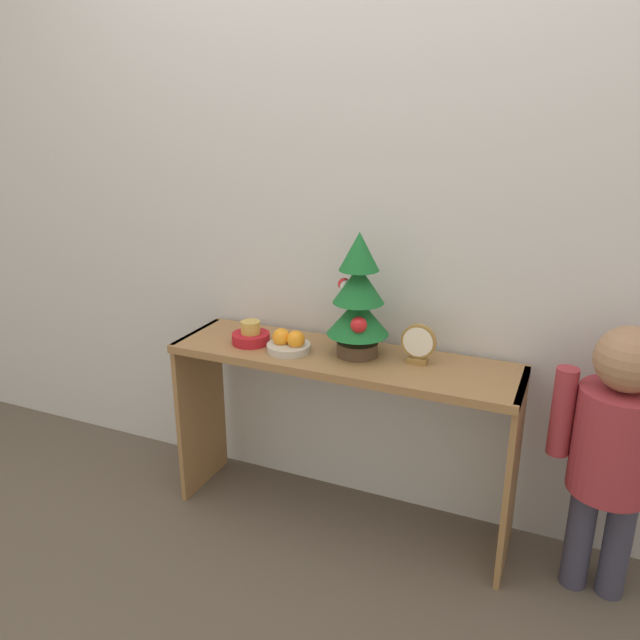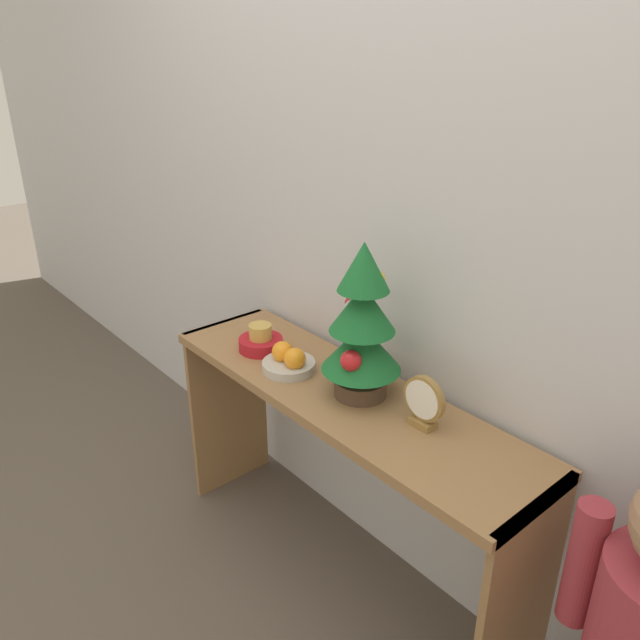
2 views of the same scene
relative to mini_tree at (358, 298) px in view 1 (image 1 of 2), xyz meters
The scene contains 8 objects.
ground_plane 0.93m from the mini_tree, 103.88° to the right, with size 12.00×12.00×0.00m, color brown.
back_wall 0.40m from the mini_tree, 104.02° to the left, with size 7.00×0.05×2.50m, color silver.
console_table 0.37m from the mini_tree, 154.37° to the right, with size 1.27×0.35×0.69m.
mini_tree is the anchor object (origin of this frame).
fruit_bowl 0.31m from the mini_tree, 164.62° to the right, with size 0.16×0.16×0.08m.
singing_bowl 0.45m from the mini_tree, behind, with size 0.14×0.14×0.09m.
desk_clock 0.26m from the mini_tree, ahead, with size 0.12×0.04×0.14m.
child_figure 0.93m from the mini_tree, ahead, with size 0.39×0.25×0.93m.
Camera 1 is at (0.76, -1.76, 1.53)m, focal length 35.00 mm.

